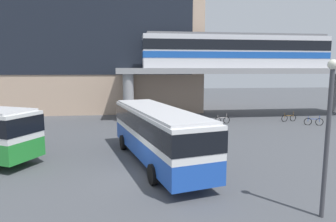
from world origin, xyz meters
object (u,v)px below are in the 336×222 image
station_building (84,44)px  bicycle_brown (289,118)px  train (236,51)px  bicycle_red (177,125)px  bicycle_blue (314,122)px  bicycle_silver (222,120)px  bicycle_green (195,122)px  bus_main (157,129)px

station_building → bicycle_brown: size_ratio=17.28×
station_building → train: bearing=-29.3°
bicycle_red → bicycle_blue: 13.59m
train → bicycle_silver: (-2.87, -4.43, -7.20)m
bicycle_brown → bicycle_blue: 2.69m
bicycle_green → bicycle_silver: bearing=8.3°
station_building → bus_main: station_building is taller
bicycle_blue → bus_main: bearing=-149.3°
bus_main → bicycle_green: size_ratio=6.72×
train → bicycle_red: (-7.77, -6.23, -7.20)m
bicycle_green → bicycle_blue: size_ratio=0.98×
train → bicycle_brown: size_ratio=11.96×
bicycle_green → bicycle_brown: size_ratio=0.95×
bicycle_red → bicycle_silver: bearing=20.2°
train → bicycle_blue: bearing=-47.5°
train → bicycle_silver: 8.92m
bicycle_brown → bicycle_silver: size_ratio=1.02×
station_building → bicycle_blue: bearing=-34.6°
train → bicycle_red: train is taller
bicycle_green → bus_main: bearing=-113.0°
train → bicycle_brown: 9.40m
bicycle_green → bicycle_red: bearing=-145.2°
bicycle_red → train: bearing=38.7°
train → bicycle_silver: size_ratio=12.20×
bus_main → bicycle_green: bearing=67.0°
bicycle_silver → bicycle_brown: bearing=3.5°
bicycle_blue → bicycle_silver: bearing=167.5°
train → bicycle_green: size_ratio=12.64×
bicycle_brown → bicycle_blue: size_ratio=1.04×
station_building → bicycle_green: size_ratio=18.26×
bicycle_brown → bicycle_silver: (-7.44, -0.46, 0.00)m
bicycle_red → bicycle_blue: size_ratio=1.02×
bicycle_red → bicycle_silver: same height
bicycle_silver → bus_main: bearing=-123.4°
train → bus_main: size_ratio=1.88×
bicycle_green → bicycle_silver: same height
station_building → bicycle_blue: size_ratio=17.95×
station_building → bicycle_brown: bearing=-31.9°
bicycle_brown → bicycle_silver: bearing=-176.5°
bicycle_blue → bicycle_silver: same height
bicycle_green → bicycle_blue: 11.70m
bus_main → bicycle_red: bus_main is taller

